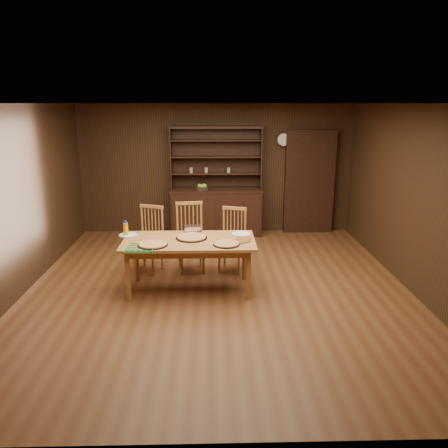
{
  "coord_description": "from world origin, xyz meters",
  "views": [
    {
      "loc": [
        -0.07,
        -5.87,
        2.6
      ],
      "look_at": [
        0.09,
        0.4,
        0.86
      ],
      "focal_mm": 35.0,
      "sensor_mm": 36.0,
      "label": 1
    }
  ],
  "objects_px": {
    "china_hutch": "(216,206)",
    "juice_bottle": "(126,229)",
    "chair_left": "(150,236)",
    "chair_center": "(190,234)",
    "chair_right": "(233,237)",
    "dining_table": "(189,245)"
  },
  "relations": [
    {
      "from": "chair_left",
      "to": "juice_bottle",
      "type": "xyz_separation_m",
      "value": [
        -0.25,
        -0.59,
        0.3
      ]
    },
    {
      "from": "chair_left",
      "to": "chair_center",
      "type": "bearing_deg",
      "value": 21.59
    },
    {
      "from": "china_hutch",
      "to": "juice_bottle",
      "type": "relative_size",
      "value": 9.92
    },
    {
      "from": "china_hutch",
      "to": "chair_right",
      "type": "height_order",
      "value": "china_hutch"
    },
    {
      "from": "china_hutch",
      "to": "chair_center",
      "type": "relative_size",
      "value": 1.98
    },
    {
      "from": "dining_table",
      "to": "juice_bottle",
      "type": "distance_m",
      "value": 0.97
    },
    {
      "from": "chair_left",
      "to": "juice_bottle",
      "type": "relative_size",
      "value": 4.77
    },
    {
      "from": "dining_table",
      "to": "juice_bottle",
      "type": "height_order",
      "value": "juice_bottle"
    },
    {
      "from": "chair_center",
      "to": "juice_bottle",
      "type": "height_order",
      "value": "chair_center"
    },
    {
      "from": "chair_right",
      "to": "chair_left",
      "type": "bearing_deg",
      "value": -162.89
    },
    {
      "from": "chair_left",
      "to": "juice_bottle",
      "type": "bearing_deg",
      "value": -92.1
    },
    {
      "from": "chair_left",
      "to": "chair_center",
      "type": "distance_m",
      "value": 0.65
    },
    {
      "from": "china_hutch",
      "to": "chair_center",
      "type": "bearing_deg",
      "value": -102.47
    },
    {
      "from": "china_hutch",
      "to": "dining_table",
      "type": "relative_size",
      "value": 1.18
    },
    {
      "from": "chair_right",
      "to": "china_hutch",
      "type": "bearing_deg",
      "value": 115.22
    },
    {
      "from": "china_hutch",
      "to": "dining_table",
      "type": "bearing_deg",
      "value": -98.39
    },
    {
      "from": "dining_table",
      "to": "chair_center",
      "type": "relative_size",
      "value": 1.69
    },
    {
      "from": "chair_left",
      "to": "juice_bottle",
      "type": "distance_m",
      "value": 0.7
    },
    {
      "from": "dining_table",
      "to": "chair_right",
      "type": "bearing_deg",
      "value": 50.28
    },
    {
      "from": "dining_table",
      "to": "chair_left",
      "type": "xyz_separation_m",
      "value": [
        -0.67,
        0.81,
        -0.11
      ]
    },
    {
      "from": "china_hutch",
      "to": "chair_right",
      "type": "bearing_deg",
      "value": -82.95
    },
    {
      "from": "china_hutch",
      "to": "dining_table",
      "type": "distance_m",
      "value": 2.8
    }
  ]
}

